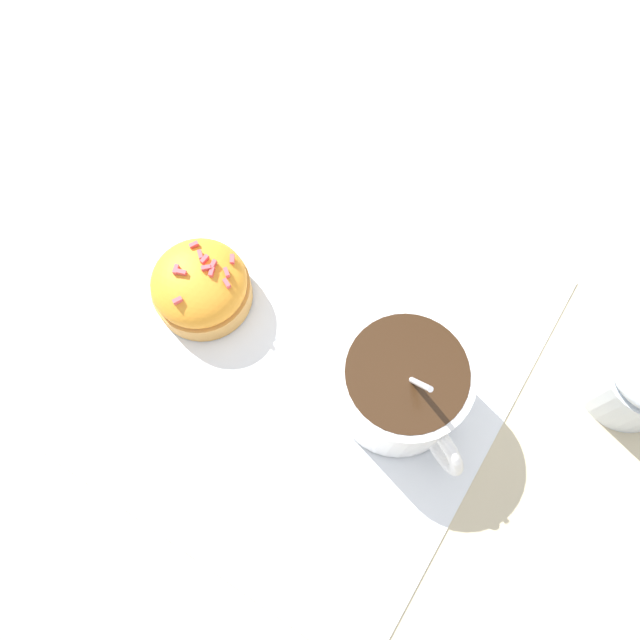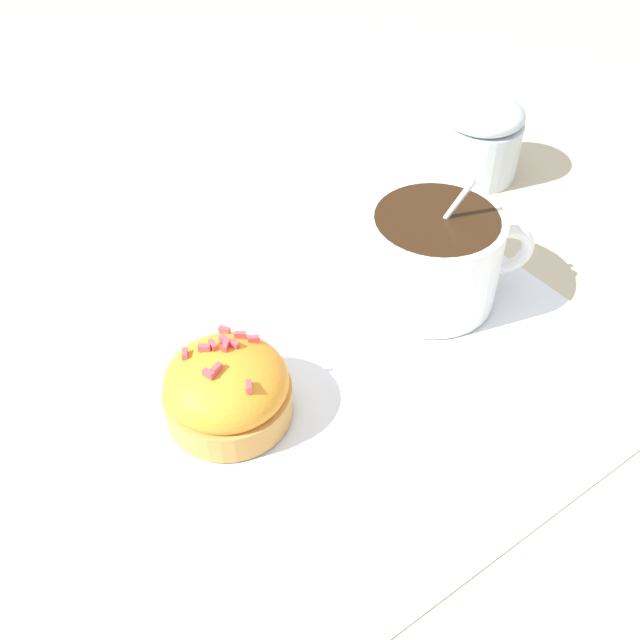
% 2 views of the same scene
% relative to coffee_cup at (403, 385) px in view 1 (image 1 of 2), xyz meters
% --- Properties ---
extents(ground_plane, '(3.00, 3.00, 0.00)m').
position_rel_coffee_cup_xyz_m(ground_plane, '(0.09, 0.01, -0.04)').
color(ground_plane, '#C6B793').
extents(paper_napkin, '(0.35, 0.35, 0.00)m').
position_rel_coffee_cup_xyz_m(paper_napkin, '(0.09, 0.01, -0.04)').
color(paper_napkin, white).
rests_on(paper_napkin, ground_plane).
extents(coffee_cup, '(0.12, 0.09, 0.10)m').
position_rel_coffee_cup_xyz_m(coffee_cup, '(0.00, 0.00, 0.00)').
color(coffee_cup, white).
rests_on(coffee_cup, paper_napkin).
extents(frosted_pastry, '(0.08, 0.08, 0.05)m').
position_rel_coffee_cup_xyz_m(frosted_pastry, '(0.17, 0.02, -0.02)').
color(frosted_pastry, '#D19347').
rests_on(frosted_pastry, paper_napkin).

